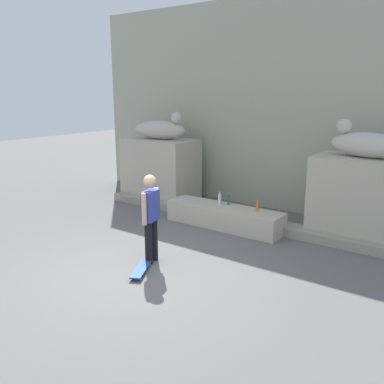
{
  "coord_description": "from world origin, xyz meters",
  "views": [
    {
      "loc": [
        4.78,
        -4.82,
        3.15
      ],
      "look_at": [
        -0.01,
        1.84,
        1.1
      ],
      "focal_mm": 38.44,
      "sensor_mm": 36.0,
      "label": 1
    }
  ],
  "objects_px": {
    "statue_reclining_right": "(367,144)",
    "skater": "(151,215)",
    "bottle_clear": "(220,199)",
    "bottle_green": "(229,200)",
    "skateboard": "(141,269)",
    "statue_reclining_left": "(161,129)",
    "bottle_orange": "(257,207)"
  },
  "relations": [
    {
      "from": "skateboard",
      "to": "bottle_green",
      "type": "bearing_deg",
      "value": 155.42
    },
    {
      "from": "statue_reclining_right",
      "to": "skater",
      "type": "bearing_deg",
      "value": 59.32
    },
    {
      "from": "bottle_clear",
      "to": "bottle_green",
      "type": "xyz_separation_m",
      "value": [
        0.22,
        0.04,
        -0.0
      ]
    },
    {
      "from": "statue_reclining_right",
      "to": "bottle_orange",
      "type": "distance_m",
      "value": 2.63
    },
    {
      "from": "skater",
      "to": "skateboard",
      "type": "bearing_deg",
      "value": 6.87
    },
    {
      "from": "skater",
      "to": "bottle_orange",
      "type": "relative_size",
      "value": 6.43
    },
    {
      "from": "skateboard",
      "to": "bottle_green",
      "type": "relative_size",
      "value": 2.82
    },
    {
      "from": "statue_reclining_left",
      "to": "bottle_clear",
      "type": "bearing_deg",
      "value": -29.54
    },
    {
      "from": "bottle_orange",
      "to": "statue_reclining_left",
      "type": "bearing_deg",
      "value": 165.22
    },
    {
      "from": "statue_reclining_left",
      "to": "bottle_orange",
      "type": "distance_m",
      "value": 3.97
    },
    {
      "from": "statue_reclining_left",
      "to": "skateboard",
      "type": "height_order",
      "value": "statue_reclining_left"
    },
    {
      "from": "statue_reclining_right",
      "to": "bottle_green",
      "type": "xyz_separation_m",
      "value": [
        -2.77,
        -0.86,
        -1.45
      ]
    },
    {
      "from": "skateboard",
      "to": "bottle_green",
      "type": "height_order",
      "value": "bottle_green"
    },
    {
      "from": "bottle_clear",
      "to": "bottle_green",
      "type": "bearing_deg",
      "value": 10.97
    },
    {
      "from": "skateboard",
      "to": "bottle_clear",
      "type": "bearing_deg",
      "value": 159.51
    },
    {
      "from": "statue_reclining_left",
      "to": "bottle_green",
      "type": "distance_m",
      "value": 3.25
    },
    {
      "from": "skateboard",
      "to": "bottle_green",
      "type": "xyz_separation_m",
      "value": [
        -0.11,
        3.19,
        0.55
      ]
    },
    {
      "from": "statue_reclining_left",
      "to": "bottle_clear",
      "type": "xyz_separation_m",
      "value": [
        2.55,
        -0.9,
        -1.45
      ]
    },
    {
      "from": "statue_reclining_right",
      "to": "bottle_clear",
      "type": "distance_m",
      "value": 3.45
    },
    {
      "from": "skater",
      "to": "bottle_orange",
      "type": "distance_m",
      "value": 2.79
    },
    {
      "from": "skateboard",
      "to": "bottle_orange",
      "type": "xyz_separation_m",
      "value": [
        0.68,
        3.1,
        0.54
      ]
    },
    {
      "from": "bottle_green",
      "to": "skateboard",
      "type": "bearing_deg",
      "value": -87.96
    },
    {
      "from": "bottle_clear",
      "to": "bottle_orange",
      "type": "bearing_deg",
      "value": -2.33
    },
    {
      "from": "skateboard",
      "to": "statue_reclining_left",
      "type": "bearing_deg",
      "value": -171.07
    },
    {
      "from": "skater",
      "to": "bottle_green",
      "type": "height_order",
      "value": "skater"
    },
    {
      "from": "bottle_orange",
      "to": "statue_reclining_right",
      "type": "bearing_deg",
      "value": 25.41
    },
    {
      "from": "skateboard",
      "to": "bottle_clear",
      "type": "relative_size",
      "value": 2.75
    },
    {
      "from": "statue_reclining_right",
      "to": "bottle_orange",
      "type": "relative_size",
      "value": 6.39
    },
    {
      "from": "bottle_green",
      "to": "skater",
      "type": "bearing_deg",
      "value": -90.81
    },
    {
      "from": "statue_reclining_right",
      "to": "bottle_clear",
      "type": "xyz_separation_m",
      "value": [
        -3.0,
        -0.9,
        -1.45
      ]
    },
    {
      "from": "statue_reclining_right",
      "to": "skater",
      "type": "relative_size",
      "value": 0.99
    },
    {
      "from": "skateboard",
      "to": "skater",
      "type": "bearing_deg",
      "value": 171.56
    }
  ]
}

